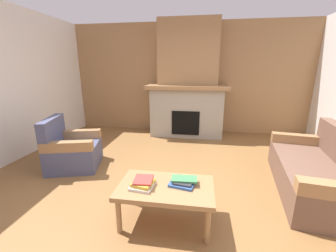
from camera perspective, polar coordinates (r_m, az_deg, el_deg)
ground at (r=3.05m, az=1.31°, el=-16.92°), size 9.00×9.00×0.00m
wall_back_wood_panel at (r=5.57m, az=5.52°, el=12.49°), size 6.00×0.12×2.70m
fireplace at (r=5.21m, az=5.22°, el=10.24°), size 1.90×0.82×2.70m
couch at (r=3.52m, az=35.34°, el=-10.04°), size 1.10×1.91×0.85m
armchair at (r=3.93m, az=-24.48°, el=-5.92°), size 0.93×0.93×0.85m
coffee_table at (r=2.35m, az=-0.61°, el=-16.87°), size 1.00×0.60×0.43m
book_stack_near_edge at (r=2.29m, az=-6.77°, el=-15.10°), size 0.25×0.26×0.08m
book_stack_center at (r=2.33m, az=4.09°, el=-14.66°), size 0.30×0.26×0.07m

